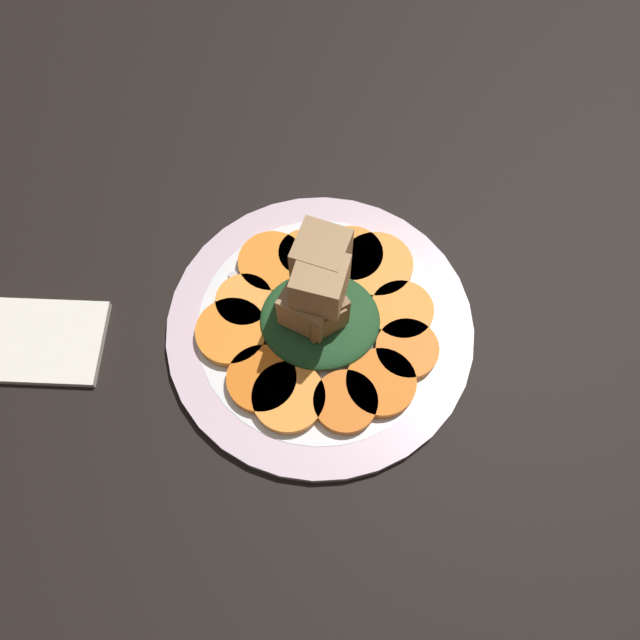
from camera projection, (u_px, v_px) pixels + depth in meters
table_slab at (320, 333)px, 60.61cm from camera, size 120.00×120.00×2.00cm
plate at (320, 327)px, 59.22cm from camera, size 29.02×29.02×1.05cm
carrot_slice_0 at (244, 301)px, 59.12cm from camera, size 5.42×5.42×1.03cm
carrot_slice_1 at (232, 332)px, 57.81cm from camera, size 6.63×6.63×1.03cm
carrot_slice_2 at (262, 379)px, 55.92cm from camera, size 6.30×6.30×1.03cm
carrot_slice_3 at (289, 397)px, 55.23cm from camera, size 6.54×6.54×1.03cm
carrot_slice_4 at (345, 402)px, 55.05cm from camera, size 5.75×5.75×1.03cm
carrot_slice_5 at (381, 383)px, 55.78cm from camera, size 6.34×6.34×1.03cm
carrot_slice_6 at (407, 349)px, 57.10cm from camera, size 5.82×5.82×1.03cm
carrot_slice_7 at (402, 311)px, 58.71cm from camera, size 6.00×6.00×1.03cm
carrot_slice_8 at (377, 265)px, 60.71cm from camera, size 7.06×7.06×1.03cm
carrot_slice_9 at (352, 255)px, 61.19cm from camera, size 6.13×6.13×1.03cm
carrot_slice_10 at (306, 254)px, 61.22cm from camera, size 5.31×5.31×1.03cm
carrot_slice_11 at (272, 263)px, 60.84cm from camera, size 6.60×6.60×1.03cm
center_pile at (320, 303)px, 55.22cm from camera, size 11.15×10.15×10.60cm
fork at (323, 265)px, 61.09cm from camera, size 17.47×5.22×0.40cm
napkin at (29, 341)px, 58.77cm from camera, size 14.06×8.44×0.80cm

